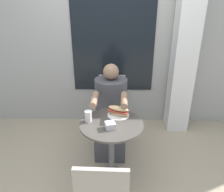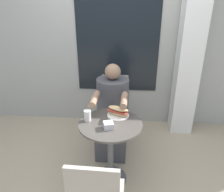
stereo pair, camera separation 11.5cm
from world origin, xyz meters
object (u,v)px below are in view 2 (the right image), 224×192
Objects in this scene: seated_diner at (112,117)px; cafe_table at (110,140)px; diner_chair at (115,102)px; sandwich_on_plate at (118,112)px; drink_cup at (87,116)px.

cafe_table is at bearing 93.86° from seated_diner.
diner_chair is (-0.02, 0.86, 0.01)m from cafe_table.
sandwich_on_plate is (0.07, 0.15, 0.24)m from cafe_table.
seated_diner is 0.59m from drink_cup.
seated_diner reaches higher than diner_chair.
cafe_table is 0.51m from seated_diner.
diner_chair is at bearing 96.73° from sandwich_on_plate.
seated_diner reaches higher than drink_cup.
drink_cup reaches higher than sandwich_on_plate.
cafe_table is 0.29m from sandwich_on_plate.
seated_diner is at bearing 103.67° from sandwich_on_plate.
sandwich_on_plate is at bearing 66.51° from cafe_table.
diner_chair is at bearing -89.09° from seated_diner.
drink_cup is at bearing 77.42° from diner_chair.
diner_chair reaches higher than sandwich_on_plate.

